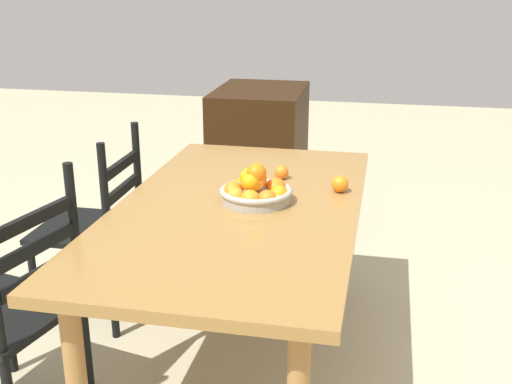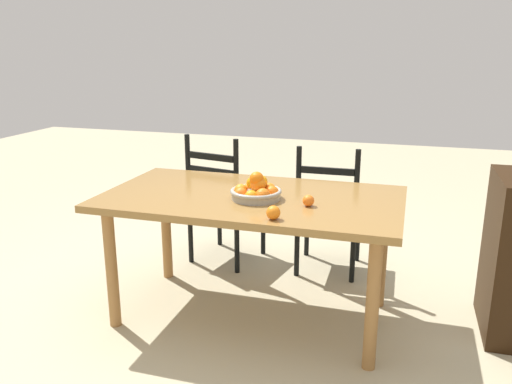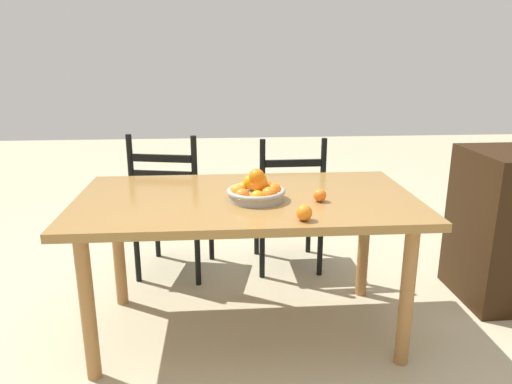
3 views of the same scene
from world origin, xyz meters
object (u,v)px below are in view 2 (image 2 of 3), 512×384
object	(u,v)px
chair_by_cabinet	(223,203)
orange_loose_0	(273,213)
fruit_bowl	(257,191)
chair_near_window	(329,211)
dining_table	(252,209)
orange_loose_1	(308,201)

from	to	relation	value
chair_by_cabinet	orange_loose_0	xyz separation A→B (m)	(0.67, -1.11, 0.33)
fruit_bowl	chair_by_cabinet	bearing A→B (deg)	121.93
chair_by_cabinet	chair_near_window	bearing A→B (deg)	-165.12
dining_table	chair_by_cabinet	world-z (taller)	chair_by_cabinet
chair_by_cabinet	orange_loose_0	distance (m)	1.34
dining_table	orange_loose_0	bearing A→B (deg)	-58.61
orange_loose_0	chair_near_window	bearing A→B (deg)	85.01
chair_near_window	orange_loose_1	bearing A→B (deg)	90.30
dining_table	chair_by_cabinet	size ratio (longest dim) A/B	1.74
dining_table	chair_by_cabinet	xyz separation A→B (m)	(-0.45, 0.74, -0.22)
fruit_bowl	orange_loose_0	distance (m)	0.36
dining_table	chair_near_window	bearing A→B (deg)	67.22
dining_table	chair_near_window	distance (m)	0.87
chair_near_window	chair_by_cabinet	distance (m)	0.78
dining_table	chair_near_window	size ratio (longest dim) A/B	1.81
orange_loose_0	orange_loose_1	bearing A→B (deg)	65.16
orange_loose_0	dining_table	bearing A→B (deg)	121.39
orange_loose_1	chair_by_cabinet	bearing A→B (deg)	133.28
fruit_bowl	orange_loose_1	distance (m)	0.31
dining_table	orange_loose_1	size ratio (longest dim) A/B	27.14
dining_table	orange_loose_1	distance (m)	0.38
chair_by_cabinet	fruit_bowl	xyz separation A→B (m)	(0.49, -0.79, 0.35)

